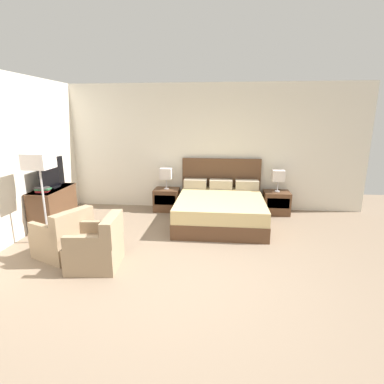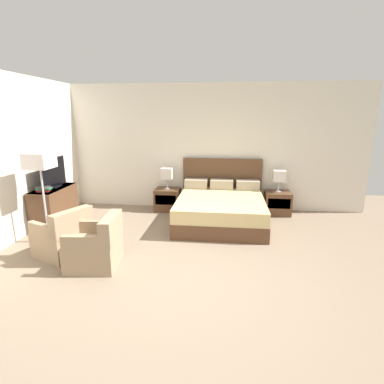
{
  "view_description": "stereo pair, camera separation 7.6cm",
  "coord_description": "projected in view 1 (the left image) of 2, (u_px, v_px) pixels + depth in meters",
  "views": [
    {
      "loc": [
        0.49,
        -3.52,
        2.11
      ],
      "look_at": [
        -0.07,
        1.82,
        0.75
      ],
      "focal_mm": 28.0,
      "sensor_mm": 36.0,
      "label": 1
    },
    {
      "loc": [
        0.56,
        -3.51,
        2.11
      ],
      "look_at": [
        -0.07,
        1.82,
        0.75
      ],
      "focal_mm": 28.0,
      "sensor_mm": 36.0,
      "label": 2
    }
  ],
  "objects": [
    {
      "name": "armchair_companion",
      "position": [
        98.0,
        248.0,
        4.28
      ],
      "size": [
        0.75,
        0.74,
        0.76
      ],
      "color": "#9E8466",
      "rests_on": "ground"
    },
    {
      "name": "book_blue_cover",
      "position": [
        43.0,
        189.0,
        5.47
      ],
      "size": [
        0.27,
        0.2,
        0.03
      ],
      "primitive_type": "cube",
      "rotation": [
        0.0,
        0.0,
        0.17
      ],
      "color": "#2D7042",
      "rests_on": "book_red_cover"
    },
    {
      "name": "table_lamp_left",
      "position": [
        166.0,
        174.0,
        6.73
      ],
      "size": [
        0.26,
        0.26,
        0.48
      ],
      "color": "#B7B7BC",
      "rests_on": "nightstand_left"
    },
    {
      "name": "nightstand_left",
      "position": [
        167.0,
        200.0,
        6.88
      ],
      "size": [
        0.56,
        0.47,
        0.5
      ],
      "color": "brown",
      "rests_on": "ground"
    },
    {
      "name": "bed",
      "position": [
        220.0,
        208.0,
        6.1
      ],
      "size": [
        1.78,
        1.98,
        1.18
      ],
      "color": "brown",
      "rests_on": "ground"
    },
    {
      "name": "tv",
      "position": [
        52.0,
        174.0,
        5.75
      ],
      "size": [
        0.18,
        0.81,
        0.57
      ],
      "color": "black",
      "rests_on": "dresser"
    },
    {
      "name": "wall_left",
      "position": [
        18.0,
        157.0,
        5.22
      ],
      "size": [
        0.06,
        5.11,
        2.83
      ],
      "primitive_type": "cube",
      "color": "silver",
      "rests_on": "ground"
    },
    {
      "name": "book_red_cover",
      "position": [
        43.0,
        191.0,
        5.48
      ],
      "size": [
        0.24,
        0.19,
        0.04
      ],
      "primitive_type": "cube",
      "rotation": [
        0.0,
        0.0,
        0.17
      ],
      "color": "#B7282D",
      "rests_on": "dresser"
    },
    {
      "name": "floor_lamp",
      "position": [
        39.0,
        166.0,
        4.83
      ],
      "size": [
        0.39,
        0.39,
        1.54
      ],
      "color": "#B7B7BC",
      "rests_on": "ground"
    },
    {
      "name": "book_small_top",
      "position": [
        42.0,
        188.0,
        5.46
      ],
      "size": [
        0.23,
        0.2,
        0.03
      ],
      "primitive_type": "cube",
      "rotation": [
        0.0,
        0.0,
        -0.12
      ],
      "color": "#383333",
      "rests_on": "book_blue_cover"
    },
    {
      "name": "wall_back",
      "position": [
        202.0,
        148.0,
        6.83
      ],
      "size": [
        7.28,
        0.06,
        2.83
      ],
      "primitive_type": "cube",
      "color": "silver",
      "rests_on": "ground"
    },
    {
      "name": "armchair_by_window",
      "position": [
        64.0,
        238.0,
        4.63
      ],
      "size": [
        0.91,
        0.9,
        0.76
      ],
      "color": "#9E8466",
      "rests_on": "ground"
    },
    {
      "name": "table_lamp_right",
      "position": [
        278.0,
        176.0,
        6.49
      ],
      "size": [
        0.26,
        0.26,
        0.48
      ],
      "color": "#B7B7BC",
      "rests_on": "nightstand_right"
    },
    {
      "name": "ground_plane",
      "position": [
        183.0,
        281.0,
        3.96
      ],
      "size": [
        9.92,
        9.92,
        0.0
      ],
      "primitive_type": "plane",
      "color": "#84705B"
    },
    {
      "name": "dresser",
      "position": [
        54.0,
        207.0,
        5.84
      ],
      "size": [
        0.47,
        1.05,
        0.76
      ],
      "color": "brown",
      "rests_on": "ground"
    },
    {
      "name": "nightstand_right",
      "position": [
        276.0,
        203.0,
        6.63
      ],
      "size": [
        0.56,
        0.47,
        0.5
      ],
      "color": "brown",
      "rests_on": "ground"
    }
  ]
}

